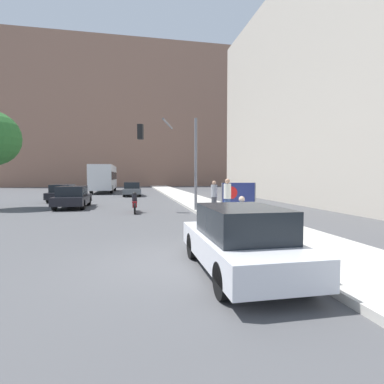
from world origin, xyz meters
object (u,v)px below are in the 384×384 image
(car_on_road_midblock, at_px, (63,193))
(parked_car_curbside, at_px, (240,240))
(car_on_road_nearest, at_px, (73,197))
(city_bus_on_road, at_px, (104,177))
(pedestrian_behind, at_px, (214,196))
(car_on_road_distant, at_px, (132,189))
(motorcycle_on_road, at_px, (135,203))
(traffic_light_pole, at_px, (173,148))
(seated_protester, at_px, (242,212))
(jogger_on_sidewalk, at_px, (227,198))
(protest_banner, at_px, (238,197))

(car_on_road_midblock, bearing_deg, parked_car_curbside, -68.57)
(car_on_road_nearest, height_order, city_bus_on_road, city_bus_on_road)
(pedestrian_behind, height_order, car_on_road_midblock, pedestrian_behind)
(car_on_road_nearest, relative_size, car_on_road_distant, 0.96)
(pedestrian_behind, distance_m, motorcycle_on_road, 4.55)
(parked_car_curbside, bearing_deg, city_bus_on_road, 99.87)
(traffic_light_pole, bearing_deg, car_on_road_nearest, 149.62)
(seated_protester, xyz_separation_m, pedestrian_behind, (0.35, 5.04, 0.22))
(seated_protester, bearing_deg, traffic_light_pole, 115.55)
(traffic_light_pole, relative_size, parked_car_curbside, 1.24)
(jogger_on_sidewalk, height_order, traffic_light_pole, traffic_light_pole)
(protest_banner, height_order, car_on_road_midblock, protest_banner)
(traffic_light_pole, bearing_deg, city_bus_on_road, 104.67)
(jogger_on_sidewalk, xyz_separation_m, car_on_road_nearest, (-8.07, 7.28, -0.37))
(city_bus_on_road, xyz_separation_m, motorcycle_on_road, (3.60, -21.81, -1.39))
(traffic_light_pole, relative_size, motorcycle_on_road, 2.38)
(seated_protester, distance_m, car_on_road_distant, 21.43)
(motorcycle_on_road, bearing_deg, parked_car_curbside, -79.16)
(car_on_road_midblock, height_order, city_bus_on_road, city_bus_on_road)
(pedestrian_behind, height_order, car_on_road_distant, pedestrian_behind)
(seated_protester, xyz_separation_m, parked_car_curbside, (-1.63, -4.21, -0.07))
(parked_car_curbside, bearing_deg, car_on_road_nearest, 112.73)
(city_bus_on_road, bearing_deg, jogger_on_sidewalk, -73.26)
(car_on_road_midblock, bearing_deg, seated_protester, -58.95)
(protest_banner, distance_m, city_bus_on_road, 25.83)
(car_on_road_distant, bearing_deg, parked_car_curbside, -84.79)
(car_on_road_midblock, bearing_deg, pedestrian_behind, -47.38)
(parked_car_curbside, xyz_separation_m, car_on_road_distant, (-2.31, 25.28, -0.01))
(jogger_on_sidewalk, height_order, city_bus_on_road, city_bus_on_road)
(car_on_road_midblock, xyz_separation_m, motorcycle_on_road, (5.68, -8.77, -0.17))
(parked_car_curbside, height_order, city_bus_on_road, city_bus_on_road)
(parked_car_curbside, bearing_deg, car_on_road_distant, 95.21)
(parked_car_curbside, bearing_deg, protest_banner, 70.17)
(jogger_on_sidewalk, bearing_deg, car_on_road_nearest, -27.46)
(jogger_on_sidewalk, relative_size, car_on_road_nearest, 0.42)
(protest_banner, bearing_deg, city_bus_on_road, 110.09)
(city_bus_on_road, bearing_deg, car_on_road_nearest, -90.96)
(seated_protester, relative_size, car_on_road_nearest, 0.28)
(jogger_on_sidewalk, xyz_separation_m, protest_banner, (1.10, 1.55, -0.09))
(motorcycle_on_road, bearing_deg, traffic_light_pole, -7.26)
(pedestrian_behind, xyz_separation_m, car_on_road_distant, (-4.29, 16.03, -0.29))
(traffic_light_pole, distance_m, city_bus_on_road, 22.90)
(car_on_road_nearest, bearing_deg, traffic_light_pole, -30.38)
(pedestrian_behind, bearing_deg, seated_protester, -130.60)
(protest_banner, bearing_deg, jogger_on_sidewalk, -125.38)
(traffic_light_pole, distance_m, parked_car_curbside, 11.24)
(traffic_light_pole, xyz_separation_m, car_on_road_distant, (-2.35, 14.43, -2.95))
(car_on_road_distant, bearing_deg, traffic_light_pole, -80.73)
(car_on_road_midblock, bearing_deg, protest_banner, -45.69)
(jogger_on_sidewalk, xyz_separation_m, pedestrian_behind, (-0.04, 2.11, -0.07))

